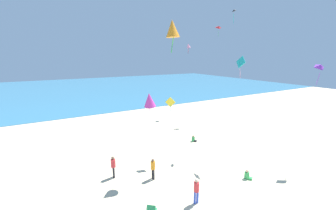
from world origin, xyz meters
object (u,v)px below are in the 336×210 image
(beach_chair_mid_beach, at_px, (151,210))
(kite_pink, at_px, (188,46))
(person_4, at_px, (196,189))
(person_5, at_px, (153,167))
(kite_yellow, at_px, (170,102))
(person_2, at_px, (113,165))
(person_6, at_px, (247,175))
(kite_purple, at_px, (321,66))
(kite_black, at_px, (234,11))
(kite_teal, at_px, (241,62))
(kite_orange, at_px, (172,28))
(kite_red, at_px, (219,27))
(person_3, at_px, (194,139))
(kite_magenta, at_px, (149,100))

(beach_chair_mid_beach, bearing_deg, kite_pink, 0.89)
(person_4, relative_size, person_5, 1.03)
(kite_yellow, bearing_deg, person_2, -176.24)
(beach_chair_mid_beach, height_order, person_2, person_2)
(person_2, distance_m, person_6, 10.03)
(kite_purple, relative_size, kite_pink, 1.12)
(person_4, height_order, person_6, person_4)
(beach_chair_mid_beach, relative_size, kite_black, 0.60)
(kite_teal, bearing_deg, kite_orange, -152.22)
(person_2, height_order, person_4, person_2)
(person_6, height_order, kite_orange, kite_orange)
(person_2, relative_size, person_5, 1.04)
(beach_chair_mid_beach, relative_size, kite_teal, 0.42)
(kite_yellow, distance_m, kite_red, 16.26)
(kite_orange, bearing_deg, person_2, 96.40)
(kite_purple, bearing_deg, kite_pink, 90.01)
(kite_teal, distance_m, kite_yellow, 6.67)
(person_3, height_order, kite_black, kite_black)
(beach_chair_mid_beach, distance_m, person_2, 5.00)
(kite_purple, height_order, kite_pink, kite_pink)
(kite_purple, distance_m, kite_red, 14.93)
(kite_purple, distance_m, kite_yellow, 12.13)
(kite_yellow, bearing_deg, kite_black, 3.72)
(beach_chair_mid_beach, distance_m, person_5, 3.68)
(person_4, xyz_separation_m, kite_yellow, (1.51, 5.75, 4.22))
(person_4, distance_m, kite_pink, 22.92)
(person_4, xyz_separation_m, person_6, (4.96, 0.27, -0.70))
(person_3, xyz_separation_m, person_5, (-6.91, -4.30, 0.69))
(person_3, bearing_deg, kite_magenta, -101.29)
(kite_teal, bearing_deg, person_3, 102.32)
(person_4, distance_m, person_5, 3.91)
(kite_yellow, bearing_deg, person_5, -142.81)
(beach_chair_mid_beach, bearing_deg, kite_red, -10.59)
(kite_pink, bearing_deg, kite_yellow, -130.44)
(person_6, xyz_separation_m, kite_black, (3.66, 5.94, 12.82))
(person_5, xyz_separation_m, kite_magenta, (-0.00, 0.38, 5.02))
(person_3, xyz_separation_m, kite_red, (7.84, 5.48, 12.52))
(kite_yellow, bearing_deg, kite_pink, 49.56)
(person_2, relative_size, kite_pink, 1.08)
(kite_red, bearing_deg, kite_black, -124.35)
(person_5, distance_m, kite_purple, 15.13)
(person_2, distance_m, kite_red, 22.40)
(kite_black, xyz_separation_m, kite_orange, (-11.43, -7.96, -3.13))
(kite_purple, xyz_separation_m, kite_orange, (-14.27, -1.24, 1.80))
(kite_black, distance_m, kite_purple, 8.81)
(person_4, height_order, kite_red, kite_red)
(person_2, relative_size, kite_purple, 0.97)
(beach_chair_mid_beach, height_order, kite_red, kite_red)
(person_5, height_order, kite_black, kite_black)
(person_2, distance_m, person_3, 9.78)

